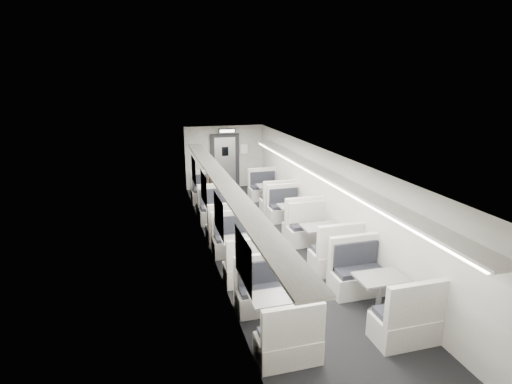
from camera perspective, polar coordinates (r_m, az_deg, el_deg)
room at (r=9.78m, az=2.24°, el=-1.55°), size 3.24×12.24×2.64m
booth_left_a at (r=13.11m, az=-6.65°, el=-0.86°), size 1.00×2.03×1.09m
booth_left_b at (r=11.12m, az=-4.95°, el=-3.85°), size 1.05×2.13×1.14m
booth_left_c at (r=9.11m, az=-2.35°, el=-8.63°), size 0.97×1.97×1.06m
booth_left_d at (r=6.98m, az=2.57°, el=-17.04°), size 0.96×1.94×1.04m
booth_right_a at (r=13.36m, az=1.98°, el=-0.43°), size 1.01×2.04×1.09m
booth_right_b at (r=11.34m, az=5.36°, el=-3.55°), size 1.00×2.03×1.09m
booth_right_c at (r=9.74m, az=9.20°, el=-6.87°), size 1.09×2.21×1.18m
booth_right_d at (r=7.74m, az=17.18°, el=-13.87°), size 1.06×2.15×1.15m
passenger at (r=12.86m, az=-6.15°, el=0.85°), size 0.68×0.56×1.60m
window_a at (r=12.67m, az=-8.89°, el=3.07°), size 0.02×1.18×0.84m
window_b at (r=10.55m, az=-7.47°, el=0.50°), size 0.02×1.18×0.84m
window_c at (r=8.47m, az=-5.35°, el=-3.35°), size 0.02×1.18×0.84m
window_d at (r=6.47m, az=-1.85°, el=-9.63°), size 0.02×1.18×0.84m
luggage_rack_left at (r=9.01m, az=-4.71°, el=1.61°), size 0.46×10.40×0.09m
luggage_rack_right at (r=9.76m, az=9.81°, el=2.56°), size 0.46×10.40×0.09m
vestibule_door at (r=15.40m, az=-4.44°, el=4.34°), size 1.10×0.13×2.10m
exit_sign at (r=14.72m, az=-4.18°, el=8.71°), size 0.62×0.12×0.16m
wall_notice at (r=15.45m, az=-1.73°, el=6.17°), size 0.32×0.02×0.40m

